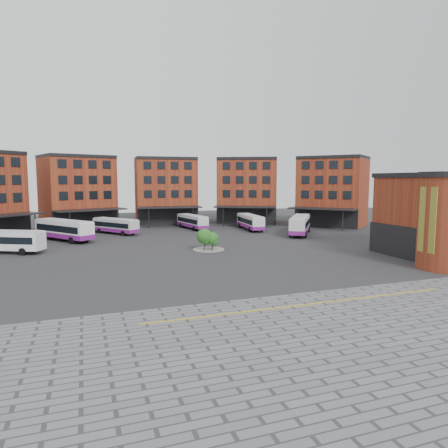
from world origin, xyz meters
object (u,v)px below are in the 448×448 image
object	(u,v)px
bus_b	(64,230)
bus_e	(250,222)
bus_a	(4,240)
tree_island	(209,239)
bus_f	(300,225)
bus_c	(116,226)
bus_d	(192,221)

from	to	relation	value
bus_b	bus_e	size ratio (longest dim) A/B	1.06
bus_a	tree_island	bearing A→B (deg)	-77.92
bus_a	bus_e	world-z (taller)	bus_a
bus_b	bus_e	bearing A→B (deg)	-31.38
bus_a	bus_f	world-z (taller)	bus_f
tree_island	bus_c	world-z (taller)	tree_island
bus_d	bus_e	bearing A→B (deg)	-37.17
bus_b	bus_e	world-z (taller)	bus_b
bus_e	bus_c	bearing A→B (deg)	179.10
bus_d	bus_e	xyz separation A→B (m)	(10.28, -5.13, 0.08)
bus_a	bus_f	size ratio (longest dim) A/B	0.96
bus_f	bus_a	bearing A→B (deg)	-141.40
bus_b	bus_a	bearing A→B (deg)	-164.83
bus_b	bus_d	size ratio (longest dim) A/B	1.11
bus_c	bus_f	size ratio (longest dim) A/B	0.84
bus_b	bus_f	distance (m)	39.78
tree_island	bus_f	size ratio (longest dim) A/B	0.40
bus_d	bus_c	bearing A→B (deg)	178.70
bus_c	bus_e	world-z (taller)	bus_e
bus_e	bus_f	xyz separation A→B (m)	(5.70, -9.13, 0.19)
bus_a	bus_c	size ratio (longest dim) A/B	1.14
tree_island	bus_d	size ratio (longest dim) A/B	0.44
tree_island	bus_f	distance (m)	22.38
bus_b	bus_c	size ratio (longest dim) A/B	1.20
bus_e	tree_island	bearing A→B (deg)	-121.88
bus_a	bus_f	xyz separation A→B (m)	(46.37, 2.68, -0.01)
tree_island	bus_a	bearing A→B (deg)	164.64
bus_d	bus_e	size ratio (longest dim) A/B	0.96
bus_a	bus_c	world-z (taller)	bus_a
bus_b	bus_d	world-z (taller)	bus_b
tree_island	bus_b	world-z (taller)	bus_b
bus_d	bus_f	distance (m)	21.42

